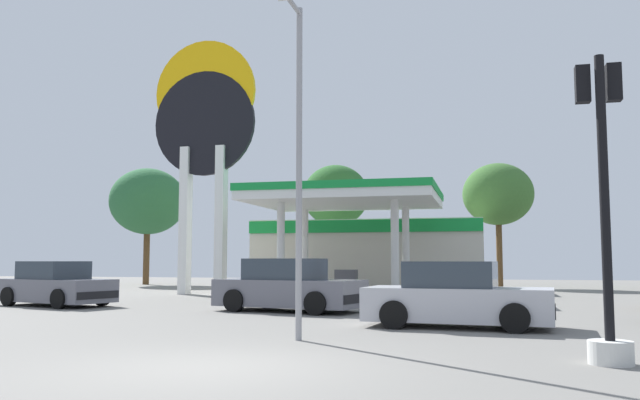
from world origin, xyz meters
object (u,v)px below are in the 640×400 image
object	(u,v)px
car_0	(56,286)
tree_0	(148,202)
car_3	(289,287)
traffic_signal_0	(606,240)
tree_2	(498,195)
tree_1	(336,196)
station_pole_sign	(205,133)
car_1	(457,297)
corner_streetlamp	(296,133)

from	to	relation	value
car_0	tree_0	bearing A→B (deg)	110.13
car_3	traffic_signal_0	bearing A→B (deg)	-48.65
car_3	tree_2	distance (m)	20.79
car_0	tree_1	size ratio (longest dim) A/B	0.60
station_pole_sign	car_1	bearing A→B (deg)	-46.09
station_pole_sign	tree_0	distance (m)	13.37
traffic_signal_0	tree_1	size ratio (longest dim) A/B	0.62
tree_2	car_0	bearing A→B (deg)	-127.70
car_3	traffic_signal_0	xyz separation A→B (m)	(7.32, -8.32, 1.09)
car_0	tree_1	distance (m)	21.07
station_pole_sign	car_1	distance (m)	17.75
car_0	traffic_signal_0	bearing A→B (deg)	-29.42
car_0	car_3	distance (m)	8.13
tree_0	corner_streetlamp	distance (m)	30.67
tree_2	corner_streetlamp	size ratio (longest dim) A/B	1.08
tree_2	station_pole_sign	bearing A→B (deg)	-139.87
tree_1	corner_streetlamp	bearing A→B (deg)	-79.03
car_3	tree_0	xyz separation A→B (m)	(-14.80, 18.61, 4.47)
tree_1	tree_0	bearing A→B (deg)	-171.86
station_pole_sign	car_3	size ratio (longest dim) A/B	2.48
station_pole_sign	car_0	world-z (taller)	station_pole_sign
car_0	car_3	size ratio (longest dim) A/B	0.95
tree_1	tree_2	xyz separation A→B (m)	(9.54, -1.03, -0.25)
station_pole_sign	car_1	size ratio (longest dim) A/B	2.69
car_1	corner_streetlamp	world-z (taller)	corner_streetlamp
station_pole_sign	traffic_signal_0	bearing A→B (deg)	-50.42
station_pole_sign	tree_1	distance (m)	12.53
tree_1	tree_2	world-z (taller)	tree_1
tree_1	corner_streetlamp	xyz separation A→B (m)	(5.27, -27.19, -1.52)
station_pole_sign	car_0	distance (m)	10.44
car_1	corner_streetlamp	distance (m)	5.43
traffic_signal_0	corner_streetlamp	size ratio (longest dim) A/B	0.71
tree_0	corner_streetlamp	bearing A→B (deg)	-56.34
tree_1	tree_2	distance (m)	9.60
car_3	tree_2	xyz separation A→B (m)	(6.46, 19.25, 4.46)
car_1	car_3	world-z (taller)	car_3
car_0	corner_streetlamp	world-z (taller)	corner_streetlamp
station_pole_sign	traffic_signal_0	distance (m)	22.31
station_pole_sign	car_3	bearing A→B (deg)	-52.27
car_1	car_3	xyz separation A→B (m)	(-4.98, 3.54, 0.04)
car_0	tree_2	size ratio (longest dim) A/B	0.64
car_0	traffic_signal_0	distance (m)	17.77
corner_streetlamp	tree_2	bearing A→B (deg)	80.73
car_1	traffic_signal_0	world-z (taller)	traffic_signal_0
car_1	tree_2	bearing A→B (deg)	86.29
traffic_signal_0	station_pole_sign	bearing A→B (deg)	129.58
car_0	tree_1	bearing A→B (deg)	75.79
traffic_signal_0	car_0	bearing A→B (deg)	150.58
car_0	tree_2	bearing A→B (deg)	52.30
station_pole_sign	traffic_signal_0	world-z (taller)	station_pole_sign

